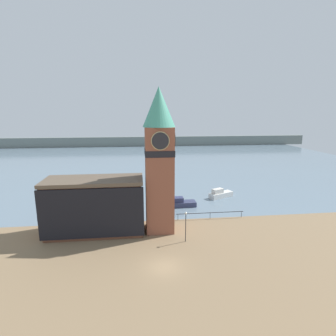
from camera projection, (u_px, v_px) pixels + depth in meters
The scene contains 10 objects.
ground_plane at pixel (165, 267), 30.43m from camera, with size 160.00×160.00×0.00m, color #846B4C.
water at pixel (146, 159), 101.83m from camera, with size 160.00×120.00×0.00m.
far_shoreline at pixel (143, 141), 140.19m from camera, with size 180.00×3.00×5.00m.
pier_railing at pixel (210, 213), 44.06m from camera, with size 11.58×0.08×1.09m.
clock_tower at pixel (159, 157), 37.89m from camera, with size 4.62×4.62×21.12m.
pier_building at pixel (95, 206), 38.48m from camera, with size 14.22×6.11×8.22m.
boat_near at pixel (181, 203), 50.03m from camera, with size 5.33×2.23×1.79m.
boat_far at pixel (220, 194), 55.22m from camera, with size 5.63×3.81×1.99m.
mooring_bollard_near at pixel (170, 228), 39.61m from camera, with size 0.28×0.28×0.76m.
lamp_post at pixel (186, 221), 35.80m from camera, with size 0.32×0.32×4.34m.
Camera 1 is at (-2.69, -27.26, 17.55)m, focal length 28.00 mm.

